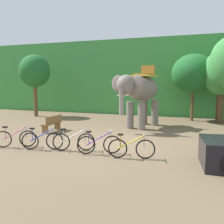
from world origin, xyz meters
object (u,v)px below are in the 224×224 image
(elephant, at_px, (141,91))
(tree_far_right, at_px, (35,71))
(tree_center_right, at_px, (193,74))
(bike_purple, at_px, (99,144))
(tree_right, at_px, (219,76))
(wooden_bench, at_px, (52,123))
(tree_far_left, at_px, (222,73))
(bike_pink, at_px, (15,138))
(bike_white, at_px, (74,141))
(bike_blue, at_px, (42,140))
(bike_yellow, at_px, (131,148))

(elephant, bearing_deg, tree_far_right, 166.34)
(tree_center_right, distance_m, bike_purple, 10.89)
(tree_right, bearing_deg, wooden_bench, -142.35)
(tree_far_left, bearing_deg, tree_right, 108.98)
(tree_center_right, xyz_separation_m, tree_far_left, (1.84, -0.47, -0.00))
(tree_center_right, xyz_separation_m, bike_pink, (-6.75, -10.29, -2.95))
(tree_far_left, bearing_deg, bike_white, -122.28)
(elephant, relative_size, bike_pink, 2.76)
(elephant, xyz_separation_m, bike_white, (-1.32, -6.00, -1.82))
(bike_purple, distance_m, wooden_bench, 5.29)
(tree_far_right, bearing_deg, elephant, -13.66)
(tree_right, height_order, wooden_bench, tree_right)
(tree_right, distance_m, tree_far_left, 0.56)
(tree_right, height_order, bike_pink, tree_right)
(tree_far_right, relative_size, bike_blue, 3.01)
(elephant, height_order, bike_purple, elephant)
(tree_far_right, xyz_separation_m, wooden_bench, (4.75, -5.04, -3.10))
(bike_blue, bearing_deg, elephant, 67.46)
(tree_far_left, xyz_separation_m, bike_blue, (-7.28, -9.78, -2.94))
(bike_pink, bearing_deg, tree_right, 50.80)
(tree_far_left, height_order, bike_blue, tree_far_left)
(tree_center_right, distance_m, tree_right, 1.68)
(tree_far_left, height_order, bike_white, tree_far_left)
(tree_far_right, xyz_separation_m, bike_white, (7.77, -8.21, -3.20))
(tree_far_right, xyz_separation_m, tree_right, (13.59, 1.78, -0.43))
(bike_pink, xyz_separation_m, bike_white, (2.60, 0.33, 0.00))
(tree_center_right, bearing_deg, bike_purple, -106.67)
(bike_pink, bearing_deg, elephant, 58.26)
(bike_purple, bearing_deg, wooden_bench, 141.99)
(bike_purple, bearing_deg, tree_far_right, 137.06)
(bike_pink, relative_size, bike_yellow, 0.92)
(tree_far_left, height_order, bike_pink, tree_far_left)
(tree_right, relative_size, bike_yellow, 2.54)
(tree_right, relative_size, tree_far_left, 0.88)
(bike_blue, relative_size, bike_yellow, 0.97)
(bike_blue, bearing_deg, tree_right, 55.32)
(bike_blue, distance_m, bike_white, 1.32)
(bike_yellow, bearing_deg, bike_white, 174.29)
(bike_pink, distance_m, bike_blue, 1.31)
(tree_far_right, relative_size, tree_center_right, 1.04)
(tree_far_right, distance_m, bike_white, 11.75)
(elephant, xyz_separation_m, wooden_bench, (-4.34, -2.83, -1.72))
(tree_far_left, bearing_deg, elephant, -143.24)
(tree_far_left, relative_size, bike_white, 2.99)
(tree_center_right, height_order, bike_blue, tree_center_right)
(bike_yellow, bearing_deg, wooden_bench, 148.12)
(bike_blue, relative_size, bike_purple, 1.03)
(bike_yellow, bearing_deg, bike_blue, -179.39)
(wooden_bench, bearing_deg, bike_blue, -63.42)
(bike_white, height_order, wooden_bench, bike_white)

